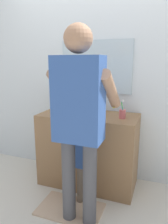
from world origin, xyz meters
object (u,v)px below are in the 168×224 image
at_px(soap_bottle, 67,106).
at_px(child_toddler, 75,153).
at_px(toothbrush_cup, 122,113).
at_px(adult_parent, 79,112).

height_order(soap_bottle, child_toddler, soap_bottle).
bearing_deg(toothbrush_cup, adult_parent, -112.54).
relative_size(soap_bottle, child_toddler, 0.18).
bearing_deg(child_toddler, adult_parent, -59.54).
bearing_deg(soap_bottle, adult_parent, -58.08).
relative_size(soap_bottle, adult_parent, 0.09).
xyz_separation_m(toothbrush_cup, soap_bottle, (-0.70, 0.11, 0.01)).
relative_size(toothbrush_cup, soap_bottle, 1.25).
bearing_deg(toothbrush_cup, soap_bottle, 171.02).
bearing_deg(adult_parent, soap_bottle, 121.92).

